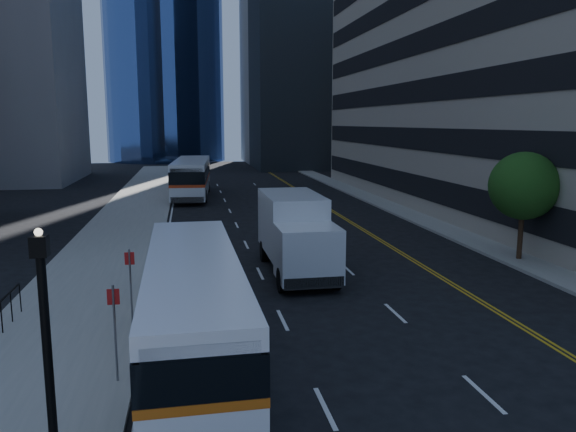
# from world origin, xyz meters

# --- Properties ---
(ground) EXTENTS (160.00, 160.00, 0.00)m
(ground) POSITION_xyz_m (0.00, 0.00, 0.00)
(ground) COLOR black
(ground) RESTS_ON ground
(sidewalk_west) EXTENTS (5.00, 90.00, 0.15)m
(sidewalk_west) POSITION_xyz_m (-10.50, 25.00, 0.07)
(sidewalk_west) COLOR gray
(sidewalk_west) RESTS_ON ground
(sidewalk_east) EXTENTS (2.00, 90.00, 0.15)m
(sidewalk_east) POSITION_xyz_m (9.00, 25.00, 0.07)
(sidewalk_east) COLOR gray
(sidewalk_east) RESTS_ON ground
(street_tree) EXTENTS (3.20, 3.20, 5.10)m
(street_tree) POSITION_xyz_m (9.00, 8.00, 3.64)
(street_tree) COLOR #332114
(street_tree) RESTS_ON sidewalk_east
(lamp_post) EXTENTS (0.28, 0.28, 4.56)m
(lamp_post) POSITION_xyz_m (-9.00, -6.00, 2.72)
(lamp_post) COLOR black
(lamp_post) RESTS_ON sidewalk_west
(bus_front) EXTENTS (2.67, 11.41, 2.93)m
(bus_front) POSITION_xyz_m (-6.45, -0.61, 1.60)
(bus_front) COLOR white
(bus_front) RESTS_ON ground
(bus_rear) EXTENTS (3.67, 13.03, 3.32)m
(bus_rear) POSITION_xyz_m (-6.21, 34.70, 1.81)
(bus_rear) COLOR white
(bus_rear) RESTS_ON ground
(box_truck) EXTENTS (2.51, 7.13, 3.41)m
(box_truck) POSITION_xyz_m (-1.92, 7.90, 1.80)
(box_truck) COLOR silver
(box_truck) RESTS_ON ground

